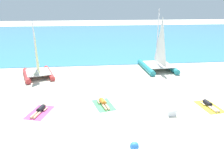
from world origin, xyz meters
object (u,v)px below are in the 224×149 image
cooler_box (172,112)px  towel_left (40,112)px  sailboat_teal (158,61)px  sunbather_right (209,104)px  towel_right (209,107)px  sunbather_middle (103,103)px  sunbather_left (40,110)px  sailboat_red (38,69)px  beach_ball (134,146)px  towel_middle (104,105)px

cooler_box → towel_left: bearing=171.5°
sailboat_teal → sunbather_right: 8.32m
towel_right → sailboat_teal: bearing=95.2°
sunbather_middle → towel_right: size_ratio=0.82×
sailboat_teal → towel_left: bearing=-143.2°
sunbather_left → sunbather_right: same height
sunbather_left → sunbather_middle: 3.87m
sunbather_left → cooler_box: cooler_box is taller
towel_right → cooler_box: size_ratio=3.80×
sailboat_teal → sunbather_right: sailboat_teal is taller
towel_right → sailboat_red: bearing=148.4°
towel_left → sailboat_teal: bearing=39.4°
sunbather_left → cooler_box: bearing=8.3°
beach_ball → sunbather_left: bearing=138.9°
towel_left → beach_ball: bearing=-40.5°
towel_middle → towel_right: same height
sailboat_teal → sailboat_red: bearing=-177.1°
sunbather_left → beach_ball: beach_ball is taller
beach_ball → cooler_box: (2.82, 3.01, -0.03)m
towel_middle → cooler_box: (3.83, -1.75, 0.17)m
sailboat_red → sunbather_middle: bearing=-67.7°
sailboat_red → cooler_box: 12.13m
sunbather_left → sunbather_right: size_ratio=0.98×
sunbather_middle → towel_right: (6.59, -1.04, -0.13)m
sailboat_red → beach_ball: 12.70m
sunbather_middle → sunbather_left: bearing=175.4°
beach_ball → sailboat_teal: bearing=68.4°
sailboat_red → sunbather_middle: size_ratio=3.06×
sunbather_left → cooler_box: 7.77m
beach_ball → sailboat_red: bearing=119.5°
sailboat_teal → cooler_box: 9.33m
sunbather_left → sunbather_middle: bearing=26.1°
sailboat_red → towel_right: bearing=-49.3°
sunbather_middle → cooler_box: bearing=-38.6°
sailboat_teal → towel_left: (-9.67, -7.94, -0.84)m
towel_middle → cooler_box: bearing=-24.5°
sailboat_teal → beach_ball: (-4.80, -12.10, -0.64)m
towel_left → beach_ball: beach_ball is taller
towel_left → towel_middle: 3.91m
sailboat_red → beach_ball: sailboat_red is taller
towel_right → beach_ball: size_ratio=4.50×
towel_right → beach_ball: 6.73m
towel_left → towel_middle: same height
sunbather_middle → beach_ball: (1.02, -4.82, 0.08)m
towel_right → sunbather_right: (-0.01, 0.07, 0.13)m
towel_middle → beach_ball: (1.01, -4.76, 0.21)m
towel_left → sailboat_red: bearing=101.3°
sailboat_red → towel_middle: (5.24, -6.29, -0.70)m
towel_right → beach_ball: bearing=-145.8°
towel_middle → cooler_box: cooler_box is taller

